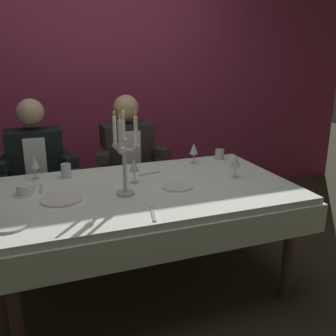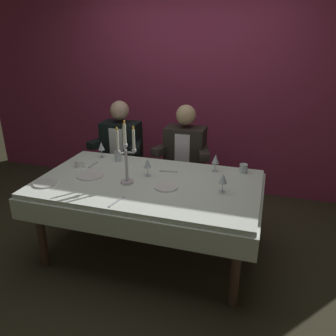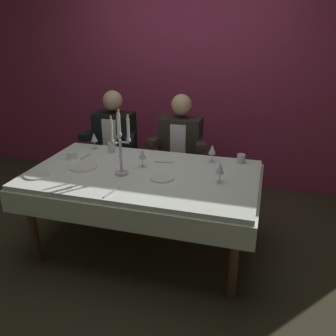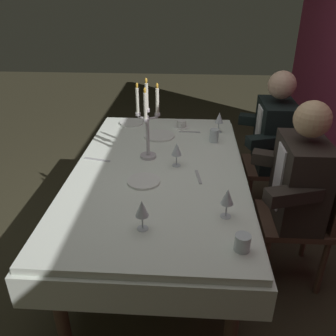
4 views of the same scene
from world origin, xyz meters
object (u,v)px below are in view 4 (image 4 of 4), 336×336
at_px(wine_glass_1, 219,119).
at_px(wine_glass_2, 227,198).
at_px(dinner_plate_0, 144,181).
at_px(water_tumbler_1, 242,243).
at_px(candelabra, 147,124).
at_px(coffee_cup_0, 181,124).
at_px(dining_table, 159,184).
at_px(seated_diner_0, 275,134).
at_px(seated_diner_1, 301,181).
at_px(dinner_plate_2, 132,123).
at_px(wine_glass_3, 142,209).
at_px(wine_glass_0, 177,150).
at_px(dinner_plate_1, 159,136).
at_px(water_tumbler_0, 214,136).

relative_size(wine_glass_1, wine_glass_2, 1.00).
bearing_deg(dinner_plate_0, water_tumbler_1, 41.84).
relative_size(candelabra, coffee_cup_0, 4.15).
distance_m(dining_table, candelabra, 0.40).
bearing_deg(water_tumbler_1, seated_diner_0, 162.67).
height_order(wine_glass_2, seated_diner_1, seated_diner_1).
relative_size(candelabra, dinner_plate_2, 2.70).
relative_size(dinner_plate_2, wine_glass_3, 1.24).
distance_m(wine_glass_0, wine_glass_3, 0.70).
bearing_deg(coffee_cup_0, dinner_plate_2, -99.11).
distance_m(wine_glass_3, coffee_cup_0, 1.40).
xyz_separation_m(dinner_plate_1, seated_diner_0, (-0.11, 0.93, -0.01)).
relative_size(dinner_plate_0, wine_glass_3, 1.23).
relative_size(dinner_plate_0, coffee_cup_0, 1.52).
relative_size(candelabra, water_tumbler_0, 5.52).
height_order(wine_glass_3, coffee_cup_0, wine_glass_3).
bearing_deg(coffee_cup_0, wine_glass_2, 11.93).
bearing_deg(wine_glass_1, seated_diner_0, 88.31).
bearing_deg(candelabra, dinner_plate_2, -161.48).
distance_m(candelabra, dinner_plate_2, 0.73).
height_order(wine_glass_3, water_tumbler_1, wine_glass_3).
relative_size(dinner_plate_0, dinner_plate_1, 0.83).
xyz_separation_m(dining_table, wine_glass_3, (0.65, -0.02, 0.23)).
distance_m(wine_glass_3, seated_diner_0, 1.58).
height_order(dining_table, dinner_plate_1, dinner_plate_1).
height_order(wine_glass_1, seated_diner_1, seated_diner_1).
distance_m(dinner_plate_1, wine_glass_1, 0.50).
xyz_separation_m(wine_glass_1, wine_glass_2, (1.17, -0.04, 0.00)).
distance_m(wine_glass_3, water_tumbler_0, 1.18).
xyz_separation_m(dinner_plate_0, wine_glass_3, (0.46, 0.05, 0.11)).
relative_size(dining_table, coffee_cup_0, 14.70).
bearing_deg(water_tumbler_0, dinner_plate_0, -35.26).
xyz_separation_m(water_tumbler_1, coffee_cup_0, (-1.51, -0.32, -0.01)).
xyz_separation_m(dinner_plate_1, seated_diner_1, (0.64, 0.93, -0.01)).
xyz_separation_m(dinner_plate_0, seated_diner_0, (-0.83, 0.96, -0.01)).
relative_size(dinner_plate_1, dinner_plate_2, 1.19).
relative_size(dinner_plate_2, seated_diner_0, 0.16).
distance_m(candelabra, wine_glass_3, 0.81).
relative_size(wine_glass_0, water_tumbler_1, 2.04).
relative_size(candelabra, dinner_plate_0, 2.73).
height_order(water_tumbler_0, water_tumbler_1, water_tumbler_0).
distance_m(dinner_plate_0, wine_glass_3, 0.47).
distance_m(water_tumbler_0, coffee_cup_0, 0.38).
distance_m(dinner_plate_2, seated_diner_1, 1.50).
relative_size(wine_glass_2, wine_glass_3, 1.00).
bearing_deg(wine_glass_2, wine_glass_0, -153.46).
relative_size(wine_glass_1, water_tumbler_0, 1.65).
xyz_separation_m(dinner_plate_1, wine_glass_0, (0.49, 0.16, 0.11)).
xyz_separation_m(wine_glass_3, seated_diner_1, (-0.54, 0.91, -0.12)).
relative_size(dinner_plate_1, wine_glass_3, 1.48).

